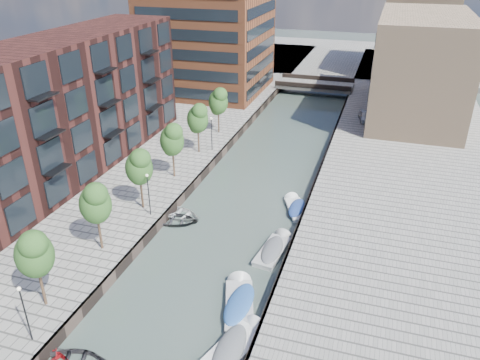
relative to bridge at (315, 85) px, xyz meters
The scene contains 26 objects.
water 32.03m from the bridge, 90.00° to the right, with size 300.00×300.00×0.00m, color #38473F.
quay_left 48.17m from the bridge, 138.37° to the right, with size 60.00×140.00×1.00m, color gray.
quay_right 35.79m from the bridge, 63.43° to the right, with size 20.00×140.00×1.00m, color gray.
quay_wall_left 32.59m from the bridge, 100.79° to the right, with size 0.25×140.00×1.00m, color #332823.
quay_wall_right 32.59m from the bridge, 79.21° to the right, with size 0.25×140.00×1.00m, color #332823.
far_closure 28.01m from the bridge, 90.00° to the left, with size 80.00×40.00×1.00m, color gray.
apartment_block 46.99m from the bridge, 115.46° to the right, with size 8.00×38.00×14.00m, color black.
tan_block_near 19.99m from the bridge, 32.01° to the right, with size 12.00×25.00×14.00m, color #9B7C5F.
tan_block_far 23.87m from the bridge, 45.00° to the left, with size 12.00×20.00×16.00m, color #9B7C5F.
bridge is the anchor object (origin of this frame).
tree_1 61.71m from the bridge, 97.93° to the right, with size 2.50×2.50×5.95m.
tree_2 54.81m from the bridge, 98.95° to the right, with size 2.50×2.50×5.95m.
tree_3 47.92m from the bridge, 100.25° to the right, with size 2.50×2.50×5.95m.
tree_4 41.08m from the bridge, 102.00° to the right, with size 2.50×2.50×5.95m.
tree_5 34.30m from the bridge, 104.44° to the right, with size 2.50×2.50×5.95m.
tree_6 27.63m from the bridge, 108.10° to the right, with size 2.50×2.50×5.95m.
lamp_0 64.44m from the bridge, 96.42° to the right, with size 0.24×0.24×4.12m.
lamp_1 48.58m from the bridge, 98.53° to the right, with size 0.24×0.24×4.12m.
lamp_2 32.87m from the bridge, 102.68° to the right, with size 0.24×0.24×4.12m.
sloop_3 46.33m from the bridge, 96.70° to the right, with size 3.33×4.66×0.97m, color silver.
sloop_4 47.44m from the bridge, 96.40° to the right, with size 3.32×4.64×0.96m, color black.
motorboat_0 56.07m from the bridge, 86.04° to the right, with size 3.51×5.90×1.86m.
motorboat_1 60.36m from the bridge, 85.34° to the right, with size 3.61×5.91×1.86m.
motorboat_3 41.65m from the bridge, 83.09° to the right, with size 3.27×4.78×1.52m.
motorboat_4 49.03m from the bridge, 84.51° to the right, with size 2.36×5.26×1.69m.
car 18.29m from the bridge, 58.04° to the right, with size 1.68×4.18×1.42m, color #B5B8BA.
Camera 1 is at (11.79, -8.79, 23.04)m, focal length 35.00 mm.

